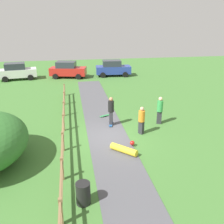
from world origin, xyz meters
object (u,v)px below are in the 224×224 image
object	(u,v)px
bystander_green	(160,109)
parked_car_blue	(113,68)
skater_riding	(111,110)
skateboard_loose	(105,116)
bystander_orange	(142,119)
parked_car_white	(17,71)
parked_car_red	(68,70)
trash_bin	(83,193)
skater_fallen	(125,149)

from	to	relation	value
bystander_green	parked_car_blue	bearing A→B (deg)	91.86
skater_riding	skateboard_loose	xyz separation A→B (m)	(-0.18, 1.57, -1.02)
bystander_orange	parked_car_white	size ratio (longest dim) A/B	0.40
bystander_green	skateboard_loose	bearing A→B (deg)	151.91
bystander_orange	bystander_green	xyz separation A→B (m)	(1.63, 1.31, 0.08)
bystander_green	parked_car_red	world-z (taller)	parked_car_red
trash_bin	skater_riding	distance (m)	7.46
skateboard_loose	bystander_green	bearing A→B (deg)	-28.09
skateboard_loose	parked_car_blue	distance (m)	13.61
skater_fallen	bystander_green	bearing A→B (deg)	47.00
parked_car_blue	parked_car_red	xyz separation A→B (m)	(-5.47, 0.01, 0.00)
parked_car_red	bystander_orange	bearing A→B (deg)	-75.20
bystander_orange	parked_car_white	xyz separation A→B (m)	(-10.10, 16.38, -0.01)
parked_car_red	parked_car_white	world-z (taller)	same
parked_car_red	skater_fallen	bearing A→B (deg)	-81.26
skateboard_loose	bystander_green	xyz separation A→B (m)	(3.42, -1.83, 0.96)
skater_riding	skater_fallen	bearing A→B (deg)	-88.26
skater_fallen	parked_car_white	xyz separation A→B (m)	(-8.61, 18.42, 0.76)
bystander_green	parked_car_white	world-z (taller)	parked_car_white
bystander_orange	bystander_green	size ratio (longest dim) A/B	0.93
skater_riding	parked_car_red	size ratio (longest dim) A/B	0.43
parked_car_blue	parked_car_red	size ratio (longest dim) A/B	0.96
trash_bin	bystander_green	size ratio (longest dim) A/B	0.48
trash_bin	skateboard_loose	size ratio (longest dim) A/B	1.10
parked_car_blue	parked_car_white	xyz separation A→B (m)	(-11.24, -0.01, 0.00)
trash_bin	parked_car_red	world-z (taller)	parked_car_red
skater_fallen	skateboard_loose	distance (m)	5.19
skater_fallen	parked_car_white	distance (m)	20.35
skateboard_loose	bystander_orange	bearing A→B (deg)	-60.25
skater_riding	parked_car_blue	size ratio (longest dim) A/B	0.45
skater_riding	bystander_orange	size ratio (longest dim) A/B	1.10
trash_bin	parked_car_blue	world-z (taller)	parked_car_blue
trash_bin	skater_fallen	distance (m)	4.21
skater_fallen	bystander_green	size ratio (longest dim) A/B	0.76
skater_fallen	parked_car_white	bearing A→B (deg)	115.04
trash_bin	bystander_green	distance (m)	8.79
trash_bin	parked_car_white	size ratio (longest dim) A/B	0.20
bystander_green	parked_car_white	xyz separation A→B (m)	(-11.73, 15.07, -0.08)
trash_bin	parked_car_white	xyz separation A→B (m)	(-6.22, 21.89, 0.51)
skateboard_loose	skater_fallen	bearing A→B (deg)	-86.75
bystander_green	parked_car_blue	size ratio (longest dim) A/B	0.44
parked_car_red	skater_riding	bearing A→B (deg)	-79.59
trash_bin	skater_fallen	size ratio (longest dim) A/B	0.63
skater_fallen	bystander_orange	distance (m)	2.65
parked_car_red	parked_car_white	size ratio (longest dim) A/B	1.01
trash_bin	bystander_orange	world-z (taller)	bystander_orange
trash_bin	skater_riding	size ratio (longest dim) A/B	0.47
skater_riding	parked_car_white	distance (m)	17.08
skater_riding	parked_car_white	world-z (taller)	skater_riding
parked_car_white	skater_riding	bearing A→B (deg)	-60.16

